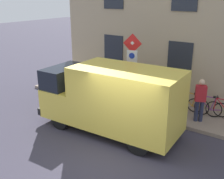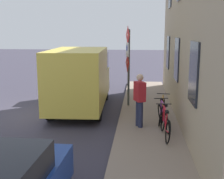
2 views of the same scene
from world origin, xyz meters
name	(u,v)px [view 2 (image 2 of 2)]	position (x,y,z in m)	size (l,w,h in m)	color
ground_plane	(47,115)	(0.00, 0.00, 0.00)	(80.00, 80.00, 0.00)	#383543
sidewalk_slab	(147,116)	(3.83, 0.00, 0.07)	(2.03, 14.70, 0.14)	gray
building_facade	(189,23)	(5.19, 0.00, 3.45)	(0.75, 12.70, 6.89)	tan
sign_post_stacked	(128,56)	(3.02, 1.34, 2.17)	(0.20, 0.55, 3.14)	#474C47
delivery_van	(80,77)	(1.12, 1.05, 1.33)	(2.21, 5.41, 2.50)	#EFD14A
bicycle_red	(165,125)	(4.30, -2.33, 0.51)	(0.46, 1.71, 0.89)	black
bicycle_purple	(163,117)	(4.29, -1.57, 0.51)	(0.46, 1.71, 0.89)	black
bicycle_orange	(162,111)	(4.30, -0.81, 0.51)	(0.48, 1.71, 0.89)	black
pedestrian	(140,98)	(3.53, -1.43, 1.07)	(0.41, 0.47, 1.72)	#262B47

